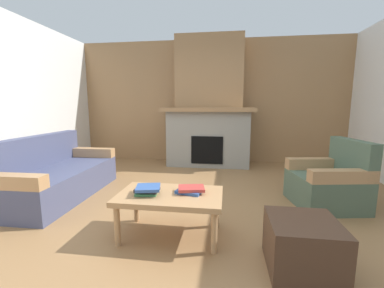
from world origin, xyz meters
name	(u,v)px	position (x,y,z in m)	size (l,w,h in m)	color
ground	(191,217)	(0.00, 0.00, 0.00)	(9.00, 9.00, 0.00)	olive
wall_back_wood_panel	(210,102)	(0.00, 3.00, 1.35)	(6.00, 0.12, 2.70)	#997047
fireplace	(209,111)	(0.00, 2.62, 1.16)	(1.90, 0.82, 2.70)	gray
couch	(56,177)	(-1.98, 0.39, 0.29)	(0.88, 1.82, 0.85)	#474C6B
armchair	(329,183)	(1.69, 0.58, 0.29)	(0.88, 0.88, 0.85)	#4C604C
coffee_table	(170,199)	(-0.15, -0.43, 0.38)	(1.00, 0.60, 0.43)	tan
ottoman	(302,245)	(0.98, -0.78, 0.20)	(0.52, 0.52, 0.40)	#4C3323
book_stack_near_edge	(147,190)	(-0.36, -0.47, 0.47)	(0.26, 0.26, 0.08)	#3D7F4C
book_stack_center	(190,190)	(0.04, -0.38, 0.46)	(0.30, 0.23, 0.06)	#335699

